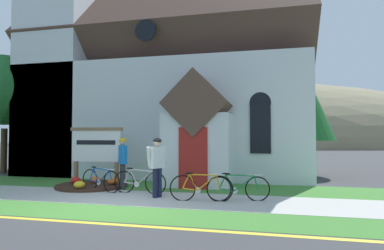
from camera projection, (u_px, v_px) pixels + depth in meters
ground at (156, 185)px, 12.05m from camera, size 140.00×140.00×0.00m
sidewalk_slab at (102, 196)px, 9.69m from camera, size 32.00×2.26×0.01m
grass_verge at (64, 210)px, 7.86m from camera, size 32.00×1.50×0.01m
church_lawn at (133, 185)px, 11.95m from camera, size 24.00×2.39×0.01m
curb_paint_stripe at (38, 219)px, 6.98m from camera, size 28.00×0.16×0.01m
church_building at (164, 82)px, 17.27m from camera, size 13.55×10.49×13.35m
church_sign at (96, 147)px, 11.77m from camera, size 1.98×0.25×2.11m
flower_bed at (92, 185)px, 11.43m from camera, size 2.45×2.45×0.34m
bicycle_white at (100, 180)px, 10.55m from camera, size 1.63×0.60×0.82m
bicycle_yellow at (139, 182)px, 10.19m from camera, size 1.77×0.14×0.82m
bicycle_black at (238, 188)px, 9.01m from camera, size 1.73×0.41×0.79m
bicycle_green at (201, 188)px, 8.96m from camera, size 1.76×0.22×0.81m
cyclist_in_white_jersey at (123, 159)px, 11.05m from camera, size 0.45×0.66×1.74m
cyclist_in_orange_jersey at (157, 162)px, 9.51m from camera, size 0.44×0.70×1.74m
roadside_conifer at (295, 94)px, 14.97m from camera, size 3.50×3.50×5.89m
yard_deciduous_tree at (5, 90)px, 16.07m from camera, size 3.70×3.70×5.79m
distant_hill at (226, 145)px, 70.31m from camera, size 98.41×53.46×25.54m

